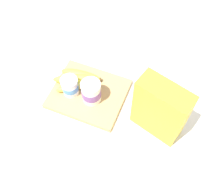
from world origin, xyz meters
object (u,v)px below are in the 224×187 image
object	(u,v)px
cutting_board	(89,94)
yogurt_cup_front	(91,92)
banana_bunch	(78,80)
cereal_box	(160,110)
yogurt_cup_back	(70,86)

from	to	relation	value
cutting_board	yogurt_cup_front	bearing A→B (deg)	140.13
banana_bunch	cereal_box	bearing A→B (deg)	170.15
yogurt_cup_front	banana_bunch	world-z (taller)	yogurt_cup_front
cereal_box	yogurt_cup_back	size ratio (longest dim) A/B	3.04
yogurt_cup_front	yogurt_cup_back	world-z (taller)	yogurt_cup_front
banana_bunch	yogurt_cup_front	bearing A→B (deg)	148.25
cereal_box	yogurt_cup_front	xyz separation A→B (m)	(0.26, -0.01, -0.05)
yogurt_cup_front	banana_bunch	distance (m)	0.10
cutting_board	yogurt_cup_back	distance (m)	0.08
yogurt_cup_back	banana_bunch	size ratio (longest dim) A/B	0.43
cereal_box	banana_bunch	xyz separation A→B (m)	(0.34, -0.06, -0.08)
yogurt_cup_back	banana_bunch	xyz separation A→B (m)	(-0.01, -0.05, -0.02)
cutting_board	yogurt_cup_front	size ratio (longest dim) A/B	2.92
banana_bunch	yogurt_cup_back	bearing A→B (deg)	83.06
yogurt_cup_back	cereal_box	bearing A→B (deg)	178.95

